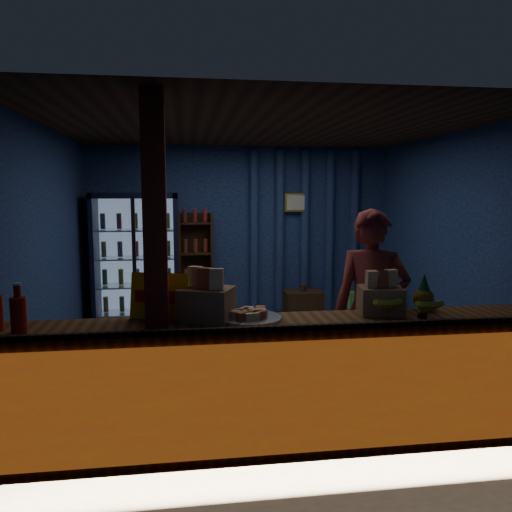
% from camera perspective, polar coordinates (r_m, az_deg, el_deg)
% --- Properties ---
extents(ground, '(4.60, 4.60, 0.00)m').
position_cam_1_polar(ground, '(5.81, 0.71, -11.80)').
color(ground, '#515154').
rests_on(ground, ground).
extents(room_walls, '(4.60, 4.60, 4.60)m').
position_cam_1_polar(room_walls, '(5.51, 0.73, 3.84)').
color(room_walls, navy).
rests_on(room_walls, ground).
extents(counter, '(4.40, 0.57, 0.99)m').
position_cam_1_polar(counter, '(3.89, 5.13, -14.14)').
color(counter, brown).
rests_on(counter, ground).
extents(support_post, '(0.16, 0.16, 2.60)m').
position_cam_1_polar(support_post, '(3.59, -11.32, -2.39)').
color(support_post, maroon).
rests_on(support_post, ground).
extents(beverage_cooler, '(1.20, 0.62, 1.90)m').
position_cam_1_polar(beverage_cooler, '(7.45, -13.45, -0.41)').
color(beverage_cooler, black).
rests_on(beverage_cooler, ground).
extents(bottle_shelf, '(0.50, 0.28, 1.60)m').
position_cam_1_polar(bottle_shelf, '(7.57, -6.91, -1.21)').
color(bottle_shelf, '#3A2612').
rests_on(bottle_shelf, ground).
extents(curtain_folds, '(1.74, 0.14, 2.50)m').
position_cam_1_polar(curtain_folds, '(7.82, 5.60, 2.80)').
color(curtain_folds, navy).
rests_on(curtain_folds, room_walls).
extents(framed_picture, '(0.36, 0.04, 0.28)m').
position_cam_1_polar(framed_picture, '(7.72, 4.63, 6.10)').
color(framed_picture, yellow).
rests_on(framed_picture, room_walls).
extents(shopkeeper, '(0.75, 0.62, 1.76)m').
position_cam_1_polar(shopkeeper, '(4.42, 13.04, -6.20)').
color(shopkeeper, maroon).
rests_on(shopkeeper, ground).
extents(green_chair, '(0.81, 0.81, 0.53)m').
position_cam_1_polar(green_chair, '(7.41, 13.34, -5.70)').
color(green_chair, '#56A954').
rests_on(green_chair, ground).
extents(side_table, '(0.53, 0.39, 0.58)m').
position_cam_1_polar(side_table, '(7.31, 5.40, -5.87)').
color(side_table, '#3A2612').
rests_on(side_table, ground).
extents(yellow_sign, '(0.44, 0.22, 0.35)m').
position_cam_1_polar(yellow_sign, '(3.80, -11.04, -4.54)').
color(yellow_sign, yellow).
rests_on(yellow_sign, counter).
extents(soda_bottles, '(0.28, 0.19, 0.34)m').
position_cam_1_polar(soda_bottles, '(3.79, -26.60, -5.76)').
color(soda_bottles, '#A81A0B').
rests_on(soda_bottles, counter).
extents(snack_box_left, '(0.46, 0.43, 0.40)m').
position_cam_1_polar(snack_box_left, '(3.74, -5.68, -5.18)').
color(snack_box_left, '#977749').
rests_on(snack_box_left, counter).
extents(snack_box_centre, '(0.36, 0.31, 0.35)m').
position_cam_1_polar(snack_box_centre, '(4.03, 14.05, -4.70)').
color(snack_box_centre, '#977749').
rests_on(snack_box_centre, counter).
extents(pastry_tray, '(0.48, 0.48, 0.08)m').
position_cam_1_polar(pastry_tray, '(3.74, -0.67, -6.93)').
color(pastry_tray, silver).
rests_on(pastry_tray, counter).
extents(banana_bunches, '(0.53, 0.31, 0.18)m').
position_cam_1_polar(banana_bunches, '(3.94, 16.61, -5.57)').
color(banana_bunches, yellow).
rests_on(banana_bunches, counter).
extents(pineapple, '(0.17, 0.17, 0.29)m').
position_cam_1_polar(pineapple, '(4.25, 18.61, -4.29)').
color(pineapple, olive).
rests_on(pineapple, counter).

